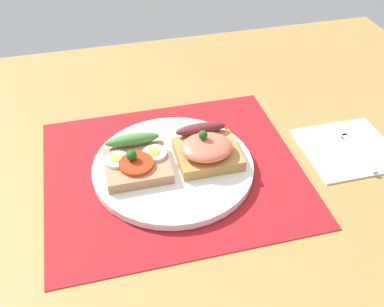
% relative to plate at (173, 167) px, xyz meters
% --- Properties ---
extents(ground_plane, '(1.20, 0.90, 0.03)m').
position_rel_plate_xyz_m(ground_plane, '(0.00, 0.00, -0.02)').
color(ground_plane, '#A37840').
extents(placemat, '(0.39, 0.34, 0.00)m').
position_rel_plate_xyz_m(placemat, '(0.00, 0.00, -0.01)').
color(placemat, '#A5181D').
rests_on(placemat, ground_plane).
extents(plate, '(0.25, 0.25, 0.01)m').
position_rel_plate_xyz_m(plate, '(0.00, 0.00, 0.00)').
color(plate, white).
rests_on(plate, placemat).
extents(sandwich_egg_tomato, '(0.10, 0.10, 0.04)m').
position_rel_plate_xyz_m(sandwich_egg_tomato, '(-0.06, 0.00, 0.02)').
color(sandwich_egg_tomato, tan).
rests_on(sandwich_egg_tomato, plate).
extents(sandwich_salmon, '(0.10, 0.10, 0.05)m').
position_rel_plate_xyz_m(sandwich_salmon, '(0.05, -0.00, 0.03)').
color(sandwich_salmon, '#B68243').
rests_on(sandwich_salmon, plate).
extents(napkin, '(0.15, 0.14, 0.01)m').
position_rel_plate_xyz_m(napkin, '(0.29, -0.02, -0.01)').
color(napkin, white).
rests_on(napkin, ground_plane).
extents(fork, '(0.02, 0.13, 0.00)m').
position_rel_plate_xyz_m(fork, '(0.30, -0.02, -0.00)').
color(fork, '#B7B7BC').
rests_on(fork, napkin).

